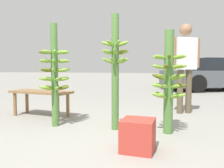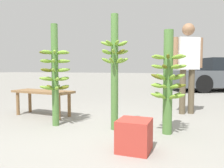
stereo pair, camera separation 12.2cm
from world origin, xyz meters
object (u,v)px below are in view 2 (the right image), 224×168
(produce_crate, at_px, (134,135))
(vendor_person, at_px, (188,60))
(banana_stalk_center, at_px, (115,67))
(market_bench, at_px, (43,95))
(banana_stalk_left, at_px, (55,73))
(banana_stalk_right, at_px, (168,80))

(produce_crate, bearing_deg, vendor_person, 77.95)
(banana_stalk_center, distance_m, market_bench, 1.68)
(banana_stalk_center, bearing_deg, banana_stalk_left, -173.33)
(banana_stalk_left, distance_m, banana_stalk_center, 0.93)
(banana_stalk_left, distance_m, vendor_person, 2.48)
(market_bench, bearing_deg, vendor_person, 28.81)
(vendor_person, bearing_deg, banana_stalk_right, 50.80)
(vendor_person, xyz_separation_m, produce_crate, (-0.47, -2.22, -0.87))
(banana_stalk_right, relative_size, produce_crate, 4.08)
(banana_stalk_right, relative_size, vendor_person, 0.80)
(banana_stalk_center, bearing_deg, produce_crate, -56.29)
(banana_stalk_left, height_order, banana_stalk_right, banana_stalk_left)
(vendor_person, distance_m, produce_crate, 2.43)
(banana_stalk_right, height_order, market_bench, banana_stalk_right)
(banana_stalk_left, xyz_separation_m, banana_stalk_right, (1.65, 0.15, -0.09))
(banana_stalk_left, distance_m, banana_stalk_right, 1.66)
(banana_stalk_left, height_order, banana_stalk_center, banana_stalk_center)
(banana_stalk_left, bearing_deg, banana_stalk_center, 6.67)
(produce_crate, bearing_deg, banana_stalk_center, 123.71)
(banana_stalk_left, height_order, vendor_person, vendor_person)
(banana_stalk_center, height_order, banana_stalk_right, banana_stalk_center)
(banana_stalk_center, xyz_separation_m, banana_stalk_right, (0.73, 0.04, -0.17))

